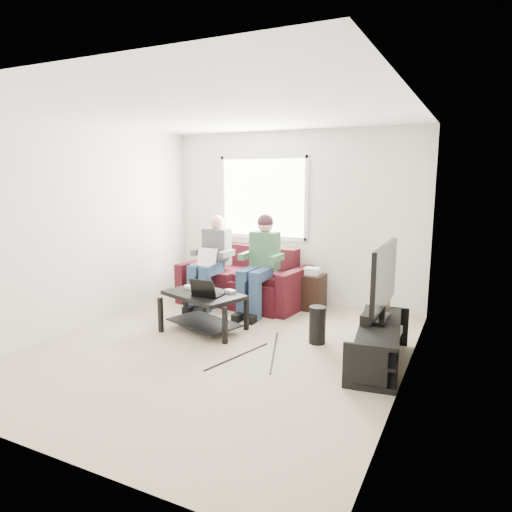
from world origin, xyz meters
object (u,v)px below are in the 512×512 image
object	(u,v)px
tv_stand	(379,346)
end_table	(312,291)
tv	(384,278)
subwoofer	(317,325)
coffee_table	(204,303)
sofa	(245,283)

from	to	relation	value
tv_stand	end_table	world-z (taller)	end_table
tv	subwoofer	xyz separation A→B (m)	(-0.77, 0.21, -0.68)
tv_stand	subwoofer	distance (m)	0.83
tv	end_table	bearing A→B (deg)	130.99
coffee_table	end_table	xyz separation A→B (m)	(0.91, 1.49, -0.09)
coffee_table	subwoofer	bearing A→B (deg)	9.04
sofa	coffee_table	world-z (taller)	sofa
coffee_table	tv_stand	world-z (taller)	coffee_table
coffee_table	subwoofer	world-z (taller)	coffee_table
tv	subwoofer	size ratio (longest dim) A/B	2.49
coffee_table	subwoofer	distance (m)	1.45
coffee_table	subwoofer	xyz separation A→B (m)	(1.43, 0.23, -0.15)
tv_stand	tv	distance (m)	0.71
sofa	tv	distance (m)	2.72
coffee_table	end_table	distance (m)	1.75
subwoofer	end_table	distance (m)	1.37
subwoofer	tv_stand	bearing A→B (deg)	-21.73
tv_stand	subwoofer	bearing A→B (deg)	158.27
sofa	tv	xyz separation A→B (m)	(2.30, -1.33, 0.59)
tv_stand	subwoofer	size ratio (longest dim) A/B	3.15
sofa	coffee_table	xyz separation A→B (m)	(0.10, -1.35, 0.05)
tv	end_table	size ratio (longest dim) A/B	1.77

